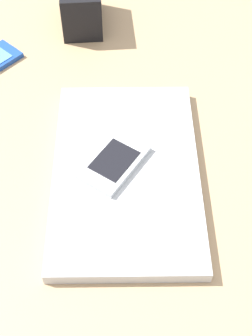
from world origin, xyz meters
TOP-DOWN VIEW (x-y plane):
  - desk_surface at (0.00, 0.00)cm, footprint 120.00×80.00cm
  - laptop_closed at (6.92, 2.68)cm, footprint 34.62×22.22cm
  - cell_phone_on_laptop at (7.67, 4.38)cm, footprint 12.34×11.36cm
  - desk_organizer at (45.07, 9.88)cm, footprint 12.76×7.97cm

SIDE VIEW (x-z plane):
  - desk_surface at x=0.00cm, z-range 0.00..3.00cm
  - laptop_closed at x=6.92cm, z-range 3.00..5.07cm
  - cell_phone_on_laptop at x=7.67cm, z-range 5.03..6.11cm
  - desk_organizer at x=45.07cm, z-range 3.00..11.66cm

